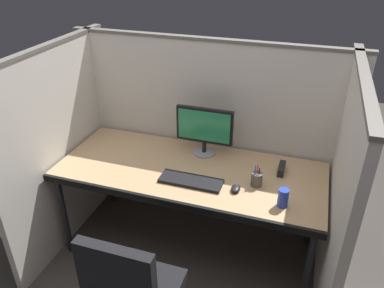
{
  "coord_description": "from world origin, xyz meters",
  "views": [
    {
      "loc": [
        0.73,
        -1.87,
        2.22
      ],
      "look_at": [
        0.0,
        0.35,
        0.92
      ],
      "focal_mm": 35.58,
      "sensor_mm": 36.0,
      "label": 1
    }
  ],
  "objects": [
    {
      "name": "keyboard_main",
      "position": [
        0.06,
        0.15,
        0.75
      ],
      "size": [
        0.43,
        0.15,
        0.02
      ],
      "primitive_type": "cube",
      "color": "black",
      "rests_on": "desk"
    },
    {
      "name": "monitor_center",
      "position": [
        0.03,
        0.55,
        0.96
      ],
      "size": [
        0.43,
        0.17,
        0.37
      ],
      "color": "gray",
      "rests_on": "desk"
    },
    {
      "name": "cubicle_partition_left",
      "position": [
        -0.99,
        0.2,
        0.79
      ],
      "size": [
        0.06,
        1.41,
        1.57
      ],
      "color": "beige",
      "rests_on": "ground"
    },
    {
      "name": "red_stapler",
      "position": [
        0.63,
        0.47,
        0.77
      ],
      "size": [
        0.04,
        0.15,
        0.06
      ],
      "primitive_type": "cube",
      "color": "black",
      "rests_on": "desk"
    },
    {
      "name": "soda_can",
      "position": [
        0.68,
        0.08,
        0.8
      ],
      "size": [
        0.07,
        0.07,
        0.12
      ],
      "primitive_type": "cylinder",
      "color": "#263FB2",
      "rests_on": "desk"
    },
    {
      "name": "cubicle_partition_right",
      "position": [
        0.99,
        0.2,
        0.79
      ],
      "size": [
        0.06,
        1.41,
        1.57
      ],
      "color": "beige",
      "rests_on": "ground"
    },
    {
      "name": "desk",
      "position": [
        0.0,
        0.29,
        0.69
      ],
      "size": [
        1.9,
        0.8,
        0.74
      ],
      "color": "tan",
      "rests_on": "ground"
    },
    {
      "name": "ground_plane",
      "position": [
        0.0,
        0.0,
        0.0
      ],
      "size": [
        8.0,
        8.0,
        0.0
      ],
      "primitive_type": "plane",
      "color": "#423D38"
    },
    {
      "name": "computer_mouse",
      "position": [
        0.37,
        0.15,
        0.76
      ],
      "size": [
        0.06,
        0.1,
        0.04
      ],
      "color": "black",
      "rests_on": "desk"
    },
    {
      "name": "cubicle_partition_rear",
      "position": [
        0.0,
        0.74,
        0.79
      ],
      "size": [
        2.21,
        0.06,
        1.57
      ],
      "color": "beige",
      "rests_on": "ground"
    },
    {
      "name": "pen_cup",
      "position": [
        0.49,
        0.25,
        0.79
      ],
      "size": [
        0.08,
        0.08,
        0.16
      ],
      "color": "#4C4742",
      "rests_on": "desk"
    }
  ]
}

